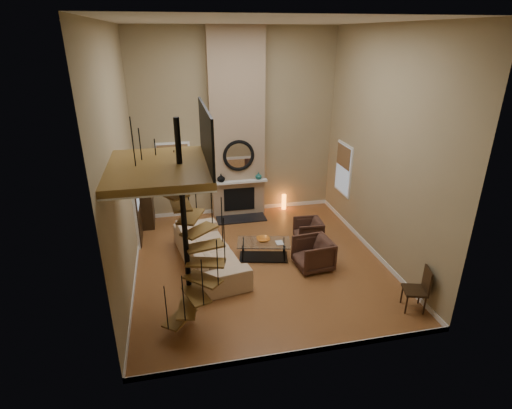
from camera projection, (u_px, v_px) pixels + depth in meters
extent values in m
cube|color=#AC6B37|center=(259.00, 262.00, 10.06)|extent=(6.00, 6.50, 0.01)
cube|color=#9D8B65|center=(236.00, 126.00, 11.90)|extent=(6.00, 0.02, 5.50)
cube|color=#9D8B65|center=(307.00, 215.00, 6.06)|extent=(6.00, 0.02, 5.50)
cube|color=#9D8B65|center=(120.00, 164.00, 8.40)|extent=(0.02, 6.50, 5.50)
cube|color=#9D8B65|center=(383.00, 148.00, 9.56)|extent=(0.02, 6.50, 5.50)
cube|color=silver|center=(260.00, 21.00, 7.90)|extent=(6.00, 6.50, 0.01)
cube|color=white|center=(238.00, 209.00, 12.95)|extent=(6.00, 0.02, 0.12)
cube|color=white|center=(299.00, 353.00, 7.12)|extent=(6.00, 0.02, 0.12)
cube|color=white|center=(136.00, 274.00, 9.46)|extent=(0.02, 6.50, 0.12)
cube|color=white|center=(370.00, 248.00, 10.61)|extent=(0.02, 6.50, 0.12)
cube|color=#9B8165|center=(237.00, 127.00, 11.73)|extent=(1.60, 0.38, 5.50)
cube|color=black|center=(241.00, 219.00, 12.36)|extent=(1.50, 0.60, 0.04)
cube|color=black|center=(239.00, 199.00, 12.41)|extent=(0.95, 0.02, 0.72)
cube|color=white|center=(239.00, 182.00, 12.11)|extent=(1.70, 0.18, 0.06)
torus|color=black|center=(239.00, 156.00, 11.85)|extent=(0.94, 0.10, 0.94)
cylinder|color=white|center=(239.00, 156.00, 11.86)|extent=(0.80, 0.01, 0.80)
imported|color=black|center=(221.00, 178.00, 11.98)|extent=(0.24, 0.24, 0.25)
imported|color=#195953|center=(259.00, 176.00, 12.20)|extent=(0.20, 0.20, 0.21)
cube|color=white|center=(174.00, 167.00, 11.97)|extent=(1.02, 0.04, 1.52)
cube|color=#8C9EB2|center=(174.00, 167.00, 11.95)|extent=(0.90, 0.01, 1.40)
cube|color=olive|center=(173.00, 161.00, 11.85)|extent=(0.90, 0.01, 0.98)
cube|color=white|center=(344.00, 169.00, 11.80)|extent=(0.04, 1.02, 1.52)
cube|color=#8C9EB2|center=(343.00, 169.00, 11.80)|extent=(0.01, 0.90, 1.40)
cube|color=olive|center=(343.00, 156.00, 11.64)|extent=(0.01, 0.90, 0.63)
cube|color=white|center=(136.00, 206.00, 10.69)|extent=(0.06, 1.05, 2.16)
cube|color=black|center=(138.00, 206.00, 10.71)|extent=(0.05, 0.90, 2.05)
cube|color=#8C9EB2|center=(137.00, 191.00, 10.55)|extent=(0.01, 0.60, 0.90)
cube|color=brown|center=(159.00, 168.00, 6.78)|extent=(1.70, 2.20, 0.12)
cube|color=white|center=(159.00, 172.00, 6.81)|extent=(1.70, 2.20, 0.03)
cube|color=black|center=(206.00, 135.00, 6.73)|extent=(0.04, 2.20, 0.94)
cylinder|color=black|center=(185.00, 228.00, 7.30)|extent=(0.10, 0.10, 4.02)
cube|color=brown|center=(180.00, 318.00, 7.69)|extent=(0.71, 0.78, 0.04)
cylinder|color=black|center=(166.00, 308.00, 7.21)|extent=(0.02, 0.02, 0.94)
cube|color=brown|center=(188.00, 308.00, 7.56)|extent=(0.46, 0.77, 0.04)
cylinder|color=black|center=(183.00, 299.00, 7.04)|extent=(0.02, 0.02, 0.94)
cube|color=brown|center=(196.00, 295.00, 7.50)|extent=(0.55, 0.79, 0.04)
cylinder|color=black|center=(202.00, 283.00, 7.03)|extent=(0.02, 0.02, 0.94)
cube|color=brown|center=(203.00, 279.00, 7.51)|extent=(0.75, 0.74, 0.04)
cylinder|color=black|center=(217.00, 263.00, 7.15)|extent=(0.02, 0.02, 0.94)
cube|color=brown|center=(206.00, 263.00, 7.56)|extent=(0.79, 0.53, 0.04)
cylinder|color=black|center=(224.00, 241.00, 7.35)|extent=(0.02, 0.02, 0.94)
cube|color=brown|center=(205.00, 246.00, 7.61)|extent=(0.77, 0.48, 0.04)
cylinder|color=black|center=(222.00, 220.00, 7.57)|extent=(0.02, 0.02, 0.94)
cube|color=brown|center=(199.00, 230.00, 7.64)|extent=(0.77, 0.72, 0.04)
cylinder|color=black|center=(211.00, 202.00, 7.72)|extent=(0.02, 0.02, 0.94)
cube|color=brown|center=(191.00, 217.00, 7.60)|extent=(0.58, 0.79, 0.04)
cylinder|color=black|center=(195.00, 187.00, 7.74)|extent=(0.02, 0.02, 0.94)
cube|color=brown|center=(180.00, 204.00, 7.49)|extent=(0.41, 0.75, 0.04)
cylinder|color=black|center=(176.00, 174.00, 7.62)|extent=(0.02, 0.02, 0.94)
cube|color=brown|center=(170.00, 193.00, 7.30)|extent=(0.68, 0.79, 0.04)
cylinder|color=black|center=(157.00, 164.00, 7.35)|extent=(0.02, 0.02, 0.94)
cube|color=brown|center=(163.00, 182.00, 7.06)|extent=(0.80, 0.64, 0.04)
cylinder|color=black|center=(141.00, 155.00, 6.97)|extent=(0.02, 0.02, 0.94)
cube|color=brown|center=(159.00, 171.00, 6.80)|extent=(0.72, 0.34, 0.04)
cylinder|color=black|center=(133.00, 145.00, 6.54)|extent=(0.02, 0.02, 0.94)
cube|color=black|center=(145.00, 195.00, 11.69)|extent=(0.42, 0.90, 2.00)
imported|color=#CCAF8E|center=(208.00, 250.00, 9.81)|extent=(1.66, 3.10, 0.86)
imported|color=#452920|center=(310.00, 231.00, 10.87)|extent=(0.76, 0.74, 0.65)
imported|color=#452920|center=(316.00, 253.00, 9.75)|extent=(0.92, 0.90, 0.77)
cube|color=silver|center=(264.00, 242.00, 10.08)|extent=(1.43, 0.94, 0.02)
cube|color=black|center=(264.00, 257.00, 10.24)|extent=(1.30, 0.81, 0.02)
cylinder|color=black|center=(243.00, 254.00, 9.97)|extent=(0.04, 0.04, 0.48)
cylinder|color=black|center=(285.00, 255.00, 9.96)|extent=(0.04, 0.04, 0.48)
cylinder|color=black|center=(243.00, 246.00, 10.38)|extent=(0.04, 0.04, 0.48)
cylinder|color=black|center=(284.00, 246.00, 10.36)|extent=(0.04, 0.04, 0.48)
imported|color=orange|center=(263.00, 239.00, 10.10)|extent=(0.34, 0.34, 0.08)
imported|color=gray|center=(279.00, 243.00, 10.00)|extent=(0.18, 0.24, 0.02)
cylinder|color=black|center=(190.00, 228.00, 11.77)|extent=(0.34, 0.34, 0.03)
cylinder|color=black|center=(189.00, 204.00, 11.46)|extent=(0.04, 0.04, 1.48)
cylinder|color=#F2E5C6|center=(187.00, 179.00, 11.17)|extent=(0.38, 0.38, 0.31)
cylinder|color=orange|center=(284.00, 202.00, 13.00)|extent=(0.14, 0.14, 0.49)
cube|color=black|center=(415.00, 291.00, 8.19)|extent=(0.55, 0.55, 0.05)
cube|color=black|center=(427.00, 280.00, 8.08)|extent=(0.16, 0.41, 0.52)
cylinder|color=black|center=(406.00, 305.00, 8.13)|extent=(0.04, 0.04, 0.42)
cylinder|color=black|center=(425.00, 306.00, 8.11)|extent=(0.04, 0.04, 0.42)
cylinder|color=black|center=(402.00, 294.00, 8.46)|extent=(0.04, 0.04, 0.42)
cylinder|color=black|center=(419.00, 295.00, 8.44)|extent=(0.04, 0.04, 0.42)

